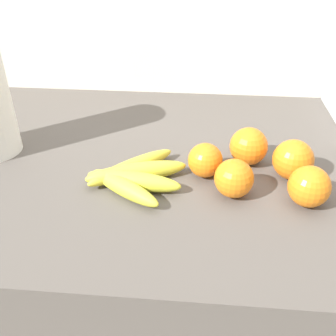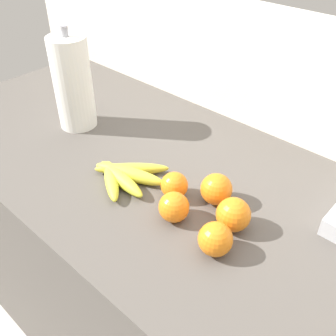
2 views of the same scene
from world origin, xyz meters
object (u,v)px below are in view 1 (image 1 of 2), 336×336
Objects in this scene: orange_far_right at (309,186)px; orange_right at (205,160)px; orange_front at (293,160)px; orange_back_right at (234,178)px; orange_back_left at (249,147)px; banana_bunch at (132,176)px.

orange_far_right is 1.09× the size of orange_right.
orange_front is 1.09× the size of orange_back_right.
orange_far_right is at bearing -6.68° from orange_back_right.
orange_front reaches higher than orange_back_left.
orange_far_right is (0.32, -0.03, 0.02)m from banana_bunch.
orange_far_right is 0.96× the size of orange_back_left.
orange_back_left is 0.10m from orange_right.
orange_back_left is at bearing 23.09° from banana_bunch.
orange_front is 1.06× the size of orange_far_right.
orange_right is (-0.09, -0.05, -0.00)m from orange_back_left.
orange_back_left reaches higher than orange_back_right.
orange_far_right is (0.13, -0.02, 0.00)m from orange_back_right.
orange_right is (0.14, 0.04, 0.02)m from banana_bunch.
orange_back_left is at bearing 126.41° from orange_far_right.
orange_back_left reaches higher than orange_right.
orange_front is 1.01× the size of orange_back_left.
orange_back_right is at bearing -5.04° from banana_bunch.
orange_front is at bearing 99.04° from orange_far_right.
orange_far_right is at bearing -22.45° from orange_right.
orange_front is (0.31, 0.05, 0.02)m from banana_bunch.
banana_bunch is at bearing -162.51° from orange_right.
orange_right is at bearing -177.14° from orange_front.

